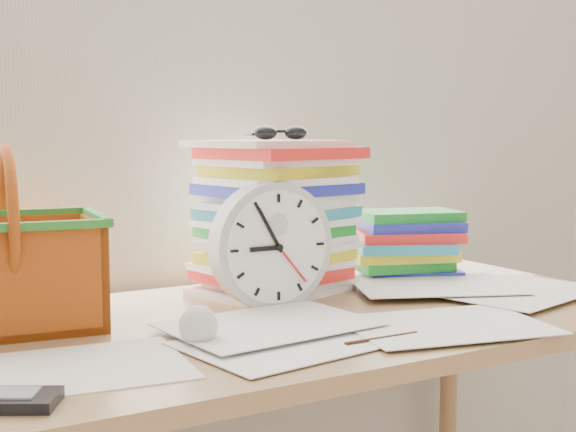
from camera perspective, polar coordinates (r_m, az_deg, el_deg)
curtain at (r=1.78m, az=-6.13°, el=13.09°), size 2.40×0.01×2.50m
desk at (r=1.48m, az=0.27°, el=-9.81°), size 1.40×0.70×0.75m
paper_stack at (r=1.65m, az=-0.84°, el=-0.04°), size 0.37×0.33×0.31m
clock at (r=1.49m, az=-1.20°, el=-2.11°), size 0.24×0.05×0.24m
sunglasses at (r=1.66m, az=-0.52°, el=5.94°), size 0.16×0.14×0.03m
book_stack at (r=1.83m, az=8.49°, el=-2.04°), size 0.31×0.28×0.15m
basket at (r=1.42m, az=-19.23°, el=-1.56°), size 0.33×0.27×0.30m
crumpled_ball at (r=1.26m, az=-6.43°, el=-7.73°), size 0.06×0.06×0.06m
pen at (r=1.29m, az=6.69°, el=-8.69°), size 0.14×0.01×0.01m
scattered_papers at (r=1.46m, az=0.28°, el=-6.77°), size 1.26×0.42×0.02m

